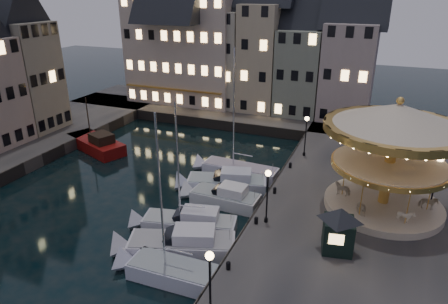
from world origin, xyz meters
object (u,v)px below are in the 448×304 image
at_px(bollard_c, 275,190).
at_px(motorboat_f, 235,170).
at_px(motorboat_d, 221,197).
at_px(carousel, 394,138).
at_px(streetlamp_a, 210,276).
at_px(bollard_a, 228,265).
at_px(streetlamp_b, 267,189).
at_px(bollard_d, 290,165).
at_px(motorboat_e, 222,183).
at_px(streetlamp_d, 437,175).
at_px(red_fishing_boat, 97,144).
at_px(motorboat_c, 184,223).
at_px(bollard_b, 256,220).
at_px(motorboat_a, 166,271).
at_px(motorboat_b, 176,245).
at_px(streetlamp_c, 306,130).
at_px(ticket_kiosk, 340,222).

distance_m(bollard_c, motorboat_f, 7.09).
relative_size(motorboat_d, carousel, 0.68).
relative_size(streetlamp_a, bollard_a, 7.32).
height_order(streetlamp_b, bollard_d, streetlamp_b).
bearing_deg(motorboat_d, motorboat_e, 109.63).
bearing_deg(streetlamp_d, red_fishing_boat, 176.29).
height_order(bollard_d, motorboat_c, motorboat_c).
distance_m(bollard_d, red_fishing_boat, 22.23).
bearing_deg(carousel, bollard_c, -174.10).
height_order(streetlamp_a, motorboat_c, motorboat_c).
relative_size(motorboat_c, motorboat_d, 1.56).
height_order(streetlamp_b, bollard_c, streetlamp_b).
bearing_deg(red_fishing_boat, bollard_c, -11.99).
relative_size(bollard_b, motorboat_d, 0.08).
height_order(streetlamp_d, bollard_c, streetlamp_d).
distance_m(bollard_b, red_fishing_boat, 24.24).
height_order(streetlamp_b, motorboat_a, motorboat_a).
height_order(motorboat_a, motorboat_f, motorboat_a).
relative_size(bollard_c, motorboat_e, 0.07).
bearing_deg(motorboat_c, motorboat_b, -74.39).
height_order(motorboat_c, red_fishing_boat, motorboat_c).
height_order(streetlamp_c, motorboat_b, streetlamp_c).
bearing_deg(streetlamp_a, streetlamp_b, 90.00).
height_order(motorboat_e, motorboat_f, motorboat_f).
relative_size(motorboat_b, motorboat_c, 0.78).
bearing_deg(bollard_c, streetlamp_a, -87.63).
height_order(bollard_a, bollard_c, same).
relative_size(motorboat_b, motorboat_f, 0.74).
height_order(streetlamp_c, streetlamp_d, same).
bearing_deg(streetlamp_c, bollard_c, -93.81).
xyz_separation_m(motorboat_a, ticket_kiosk, (9.82, 5.27, 2.86)).
distance_m(streetlamp_a, streetlamp_d, 20.41).
bearing_deg(motorboat_a, ticket_kiosk, 28.23).
bearing_deg(bollard_b, motorboat_d, 139.09).
bearing_deg(motorboat_a, streetlamp_a, -35.18).
bearing_deg(streetlamp_c, bollard_b, -92.45).
distance_m(streetlamp_c, motorboat_f, 8.16).
xyz_separation_m(bollard_d, red_fishing_boat, (-22.20, -0.79, -0.89)).
xyz_separation_m(motorboat_d, carousel, (12.81, 2.08, 6.51)).
bearing_deg(motorboat_f, streetlamp_c, 36.79).
xyz_separation_m(motorboat_b, motorboat_d, (0.24, 7.50, -0.01)).
bearing_deg(carousel, bollard_b, -145.14).
distance_m(streetlamp_a, streetlamp_b, 10.00).
height_order(streetlamp_c, motorboat_a, motorboat_a).
distance_m(streetlamp_a, motorboat_a, 6.60).
distance_m(bollard_c, motorboat_c, 8.14).
distance_m(streetlamp_b, ticket_kiosk, 5.49).
bearing_deg(motorboat_b, bollard_a, -21.21).
height_order(bollard_a, motorboat_f, motorboat_f).
distance_m(motorboat_b, red_fishing_boat, 22.11).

